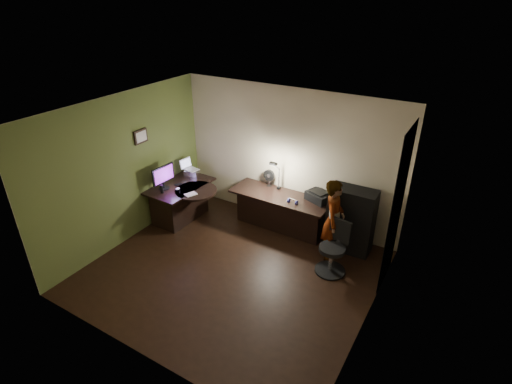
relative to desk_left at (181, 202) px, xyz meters
The scene contains 27 objects.
floor 2.08m from the desk_left, 26.71° to the right, with size 4.50×4.00×0.01m, color black.
ceiling 3.10m from the desk_left, 26.71° to the right, with size 4.50×4.00×0.01m, color silver.
wall_back 2.34m from the desk_left, 30.65° to the left, with size 4.50×0.01×2.70m, color #C1B290.
wall_front 3.58m from the desk_left, 57.97° to the right, with size 4.50×0.01×2.70m, color #C1B290.
wall_left 1.40m from the desk_left, 114.78° to the right, with size 0.01×4.00×2.70m, color #C1B290.
wall_right 4.30m from the desk_left, 12.70° to the right, with size 0.01×4.00×2.70m, color #C1B290.
green_wall_overlay 1.40m from the desk_left, 114.00° to the right, with size 0.00×4.00×2.70m, color #53622B.
arched_doorway 4.18m from the desk_left, ahead, with size 0.01×0.90×2.60m, color black.
french_door 4.38m from the desk_left, 19.88° to the right, with size 0.02×0.92×2.10m, color white.
framed_picture 1.59m from the desk_left, 129.65° to the right, with size 0.04×0.30×0.25m, color black.
desk_left is the anchor object (origin of this frame).
desk_right 2.00m from the desk_left, 20.08° to the left, with size 1.94×0.68×0.73m, color black.
cabinet 3.36m from the desk_left, 12.47° to the left, with size 0.80×0.40×1.20m, color black.
laptop_stand 0.67m from the desk_left, 100.93° to the left, with size 0.26×0.22×0.11m, color silver.
laptop 0.79m from the desk_left, 100.93° to the left, with size 0.30×0.29×0.21m, color silver.
monitor 0.64m from the desk_left, 121.01° to the right, with size 0.10×0.52×0.35m, color black.
mouse 0.45m from the desk_left, 59.64° to the right, with size 0.06×0.10×0.04m, color silver.
phone 0.39m from the desk_left, behind, with size 0.07×0.14×0.01m, color black.
pen 0.51m from the desk_left, 49.18° to the right, with size 0.01×0.13×0.01m, color black.
speaker 0.63m from the desk_left, 99.27° to the right, with size 0.06×0.06×0.16m, color black.
notepad 0.63m from the desk_left, 24.39° to the right, with size 0.16×0.22×0.01m, color silver.
desk_fan 1.85m from the desk_left, 32.18° to the left, with size 0.23×0.13×0.35m, color black.
headphones 2.31m from the desk_left, 13.93° to the left, with size 0.20×0.08×0.10m, color navy.
printer 2.77m from the desk_left, 18.88° to the left, with size 0.44×0.34×0.19m, color black.
desk_lamp 2.08m from the desk_left, 27.70° to the left, with size 0.17×0.32×0.71m, color black.
office_chair 3.25m from the desk_left, ahead, with size 0.51×0.51×0.92m, color black.
person 3.12m from the desk_left, ahead, with size 0.53×0.35×1.49m, color #D8A88C.
Camera 1 is at (3.07, -4.36, 4.30)m, focal length 28.00 mm.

